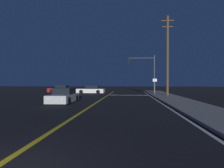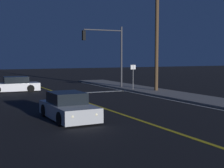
{
  "view_description": "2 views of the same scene",
  "coord_description": "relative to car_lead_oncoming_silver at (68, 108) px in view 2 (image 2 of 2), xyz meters",
  "views": [
    {
      "loc": [
        2.94,
        -3.24,
        1.9
      ],
      "look_at": [
        0.99,
        19.27,
        1.67
      ],
      "focal_mm": 30.5,
      "sensor_mm": 36.0,
      "label": 1
    },
    {
      "loc": [
        -8.24,
        -1.57,
        3.14
      ],
      "look_at": [
        0.25,
        15.38,
        1.52
      ],
      "focal_mm": 51.92,
      "sensor_mm": 36.0,
      "label": 2
    }
  ],
  "objects": [
    {
      "name": "traffic_signal_near_right",
      "position": [
        8.48,
        12.86,
        3.45
      ],
      "size": [
        4.2,
        0.28,
        6.03
      ],
      "rotation": [
        0.0,
        0.0,
        3.14
      ],
      "color": "#38383D",
      "rests_on": "ground"
    },
    {
      "name": "street_sign_corner",
      "position": [
        9.64,
        10.06,
        1.04
      ],
      "size": [
        0.56,
        0.1,
        2.41
      ],
      "color": "slate",
      "rests_on": "ground"
    },
    {
      "name": "car_parked_curb_white",
      "position": [
        -0.23,
        14.15,
        0.0
      ],
      "size": [
        4.63,
        1.94,
        1.34
      ],
      "rotation": [
        0.0,
        0.0,
        1.53
      ],
      "color": "silver",
      "rests_on": "ground"
    },
    {
      "name": "utility_pole_right",
      "position": [
        11.04,
        8.4,
        4.85
      ],
      "size": [
        1.63,
        0.32,
        10.52
      ],
      "color": "#4C3823",
      "rests_on": "ground"
    },
    {
      "name": "lane_line_edge_right",
      "position": [
        8.89,
        -0.85,
        -0.58
      ],
      "size": [
        0.16,
        43.89,
        0.01
      ],
      "primitive_type": "cube",
      "color": "silver",
      "rests_on": "ground"
    },
    {
      "name": "stop_bar",
      "position": [
        6.08,
        10.56,
        -0.58
      ],
      "size": [
        6.12,
        0.5,
        0.01
      ],
      "primitive_type": "cube",
      "color": "silver",
      "rests_on": "ground"
    },
    {
      "name": "lane_line_center",
      "position": [
        3.02,
        -0.85,
        -0.58
      ],
      "size": [
        0.2,
        43.89,
        0.01
      ],
      "primitive_type": "cube",
      "color": "gold",
      "rests_on": "ground"
    },
    {
      "name": "car_lead_oncoming_silver",
      "position": [
        0.0,
        0.0,
        0.0
      ],
      "size": [
        2.0,
        4.25,
        1.34
      ],
      "rotation": [
        0.0,
        0.0,
        3.16
      ],
      "color": "#B2B5BA",
      "rests_on": "ground"
    }
  ]
}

